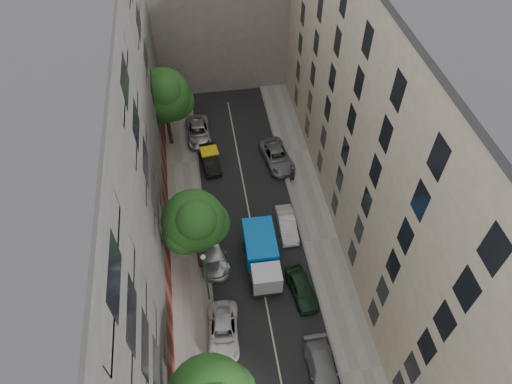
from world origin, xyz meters
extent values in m
plane|color=#4C4C49|center=(0.00, 0.00, 0.00)|extent=(120.00, 120.00, 0.00)
cube|color=black|center=(0.00, 0.00, 0.01)|extent=(8.00, 44.00, 0.02)
cube|color=gray|center=(-5.50, 0.00, 0.07)|extent=(3.00, 44.00, 0.15)
cube|color=gray|center=(5.50, 0.00, 0.07)|extent=(3.00, 44.00, 0.15)
cube|color=#454340|center=(-11.00, 0.00, 10.00)|extent=(8.00, 44.00, 20.00)
cube|color=beige|center=(11.00, 0.00, 10.00)|extent=(8.00, 44.00, 20.00)
cube|color=black|center=(0.21, -1.74, 0.60)|extent=(2.41, 5.93, 0.33)
cube|color=#B1B4B6|center=(0.21, -3.81, 1.58)|extent=(2.22, 1.79, 1.85)
cube|color=#0C78E7|center=(0.21, -0.76, 1.74)|extent=(2.48, 3.97, 1.96)
cylinder|color=black|center=(-0.82, -3.81, 0.46)|extent=(0.31, 0.92, 0.92)
cylinder|color=black|center=(1.25, -3.81, 0.46)|extent=(0.31, 0.92, 0.92)
cylinder|color=black|center=(-0.82, 0.00, 0.46)|extent=(0.31, 0.92, 0.92)
cylinder|color=black|center=(1.25, 0.00, 0.46)|extent=(0.31, 0.92, 0.92)
imported|color=silver|center=(-3.45, -7.03, 0.65)|extent=(2.59, 4.88, 1.31)
imported|color=#B8B8BD|center=(-3.60, -0.20, 0.75)|extent=(2.72, 5.42, 1.51)
imported|color=black|center=(-3.60, 3.40, 0.72)|extent=(1.92, 4.31, 1.44)
imported|color=black|center=(-2.80, 10.45, 0.69)|extent=(1.91, 4.32, 1.38)
imported|color=#BCBCC1|center=(-3.60, 14.60, 0.70)|extent=(2.42, 5.09, 1.40)
imported|color=slate|center=(2.80, -10.80, 0.68)|extent=(1.91, 4.66, 1.35)
imported|color=black|center=(2.80, -4.57, 0.69)|extent=(2.18, 4.24, 1.38)
imported|color=silver|center=(2.92, 1.60, 0.67)|extent=(1.46, 4.07, 1.33)
imported|color=slate|center=(3.60, 9.80, 0.72)|extent=(3.12, 5.45, 1.43)
cylinder|color=#382619|center=(-4.60, -1.00, 1.57)|extent=(0.36, 0.36, 2.85)
cylinder|color=#382619|center=(-4.60, -1.00, 4.02)|extent=(0.24, 0.24, 2.04)
sphere|color=#234D19|center=(-4.60, -1.00, 6.01)|extent=(4.54, 4.54, 4.54)
sphere|color=#234D19|center=(-3.70, -0.60, 5.03)|extent=(3.40, 3.40, 3.40)
sphere|color=#234D19|center=(-5.30, -1.50, 5.44)|extent=(3.18, 3.18, 3.18)
sphere|color=#234D19|center=(-4.40, -1.80, 7.07)|extent=(2.95, 2.95, 2.95)
cylinder|color=#382619|center=(-6.40, 14.00, 1.57)|extent=(0.36, 0.36, 2.83)
cylinder|color=#382619|center=(-6.40, 14.00, 4.00)|extent=(0.24, 0.24, 2.02)
sphere|color=#234D19|center=(-6.40, 14.00, 5.98)|extent=(5.10, 5.10, 5.10)
sphere|color=#234D19|center=(-5.50, 14.40, 5.01)|extent=(3.83, 3.83, 3.83)
sphere|color=#234D19|center=(-7.10, 13.50, 5.41)|extent=(3.57, 3.57, 3.57)
sphere|color=#234D19|center=(-6.20, 13.20, 7.03)|extent=(3.32, 3.32, 3.32)
cylinder|color=#1A5B33|center=(-4.20, -4.04, 2.96)|extent=(0.14, 0.14, 5.63)
sphere|color=silver|center=(-4.20, -4.04, 5.87)|extent=(0.36, 0.36, 0.36)
imported|color=black|center=(4.50, 6.89, 0.97)|extent=(0.70, 0.58, 1.63)
camera|label=1|loc=(-3.34, -21.15, 31.44)|focal=32.00mm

